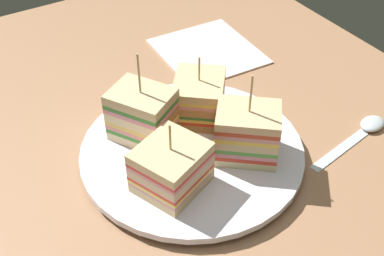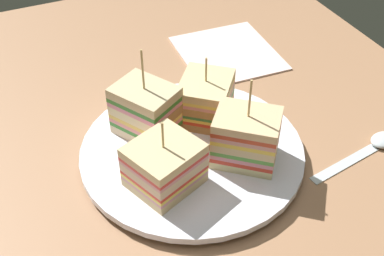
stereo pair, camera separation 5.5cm
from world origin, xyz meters
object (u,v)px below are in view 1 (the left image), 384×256
(sandwich_wedge_3, at_px, (199,98))
(napkin, at_px, (208,50))
(sandwich_wedge_0, at_px, (143,115))
(spoon, at_px, (365,130))
(sandwich_wedge_1, at_px, (172,167))
(plate, at_px, (192,152))
(sandwich_wedge_2, at_px, (247,133))

(sandwich_wedge_3, bearing_deg, napkin, -178.31)
(sandwich_wedge_0, relative_size, napkin, 0.76)
(sandwich_wedge_0, height_order, spoon, sandwich_wedge_0)
(sandwich_wedge_3, height_order, spoon, sandwich_wedge_3)
(sandwich_wedge_1, relative_size, spoon, 0.65)
(sandwich_wedge_1, bearing_deg, napkin, 27.26)
(sandwich_wedge_0, bearing_deg, napkin, 96.00)
(plate, height_order, sandwich_wedge_2, sandwich_wedge_2)
(sandwich_wedge_2, height_order, spoon, sandwich_wedge_2)
(plate, relative_size, spoon, 1.91)
(sandwich_wedge_2, xyz_separation_m, napkin, (-0.22, 0.09, -0.04))
(napkin, bearing_deg, sandwich_wedge_0, -53.05)
(plate, relative_size, sandwich_wedge_1, 2.95)
(sandwich_wedge_1, height_order, sandwich_wedge_3, same)
(sandwich_wedge_1, xyz_separation_m, napkin, (-0.22, 0.19, -0.04))
(spoon, bearing_deg, plate, 150.42)
(plate, bearing_deg, spoon, 69.89)
(sandwich_wedge_2, bearing_deg, sandwich_wedge_1, 38.18)
(plate, distance_m, sandwich_wedge_0, 0.07)
(sandwich_wedge_0, distance_m, sandwich_wedge_2, 0.12)
(plate, distance_m, napkin, 0.23)
(sandwich_wedge_2, relative_size, sandwich_wedge_3, 1.18)
(plate, xyz_separation_m, spoon, (0.07, 0.20, -0.01))
(plate, xyz_separation_m, napkin, (-0.18, 0.14, -0.01))
(sandwich_wedge_1, bearing_deg, sandwich_wedge_3, 22.08)
(sandwich_wedge_2, bearing_deg, sandwich_wedge_3, -45.50)
(sandwich_wedge_0, height_order, sandwich_wedge_3, sandwich_wedge_0)
(sandwich_wedge_2, distance_m, napkin, 0.24)
(plate, height_order, sandwich_wedge_3, sandwich_wedge_3)
(plate, bearing_deg, sandwich_wedge_3, 140.26)
(sandwich_wedge_0, height_order, napkin, sandwich_wedge_0)
(sandwich_wedge_3, height_order, napkin, sandwich_wedge_3)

